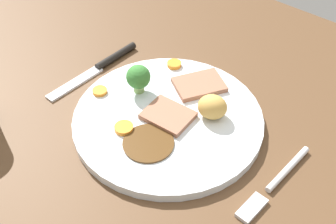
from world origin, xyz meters
The scene contains 12 objects.
dining_table centered at (0.00, 0.00, 1.80)cm, with size 120.00×84.00×3.60cm, color brown.
dinner_plate centered at (3.03, -1.52, 4.30)cm, with size 27.78×27.78×1.40cm, color white.
gravy_pool centered at (1.86, 4.27, 5.15)cm, with size 7.14×7.14×0.30cm, color #563819.
meat_slice_main centered at (2.97, -1.44, 5.40)cm, with size 6.79×5.41×0.80cm, color #9E664C.
meat_slice_under centered at (3.42, -9.75, 5.40)cm, with size 7.44×5.36×0.80cm, color #9E664C.
roast_potato_left centered at (-1.79, -5.65, 6.81)cm, with size 4.28×3.67×3.61cm, color tan.
carrot_coin_front centered at (14.52, 0.85, 5.28)cm, with size 2.23×2.23×0.57cm, color orange.
carrot_coin_back centered at (6.31, 4.35, 5.33)cm, with size 2.69×2.69×0.67cm, color orange.
carrot_coin_side centered at (9.64, -11.42, 5.33)cm, with size 2.31×2.31×0.65cm, color orange.
broccoli_floret centered at (10.07, -3.19, 7.67)cm, with size 3.70×3.70×4.67cm.
fork centered at (-14.74, -1.19, 3.99)cm, with size 2.50×15.31×0.90cm.
knife centered at (19.90, -4.80, 4.05)cm, with size 2.72×18.56×1.20cm.
Camera 1 is at (-26.80, 35.82, 52.67)cm, focal length 49.70 mm.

